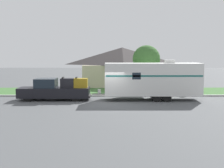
{
  "coord_description": "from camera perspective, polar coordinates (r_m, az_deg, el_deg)",
  "views": [
    {
      "loc": [
        0.1,
        -25.41,
        4.11
      ],
      "look_at": [
        0.23,
        1.51,
        1.4
      ],
      "focal_mm": 50.0,
      "sensor_mm": 36.0,
      "label": 1
    }
  ],
  "objects": [
    {
      "name": "ground_plane",
      "position": [
        25.74,
        -0.5,
        -3.44
      ],
      "size": [
        120.0,
        120.0,
        0.0
      ],
      "primitive_type": "plane",
      "color": "#515456"
    },
    {
      "name": "mailbox",
      "position": [
        31.07,
        13.59,
        -0.04
      ],
      "size": [
        0.48,
        0.2,
        1.39
      ],
      "color": "brown",
      "rests_on": "ground_plane"
    },
    {
      "name": "house_across_street",
      "position": [
        39.3,
        1.85,
        3.36
      ],
      "size": [
        10.24,
        7.19,
        4.76
      ],
      "color": "beige",
      "rests_on": "ground_plane"
    },
    {
      "name": "travel_trailer",
      "position": [
        27.25,
        7.41,
        0.91
      ],
      "size": [
        9.35,
        2.45,
        3.49
      ],
      "color": "black",
      "rests_on": "ground_plane"
    },
    {
      "name": "tree_in_yard",
      "position": [
        31.58,
        6.3,
        4.54
      ],
      "size": [
        2.77,
        2.77,
        4.86
      ],
      "color": "brown",
      "rests_on": "ground_plane"
    },
    {
      "name": "curb_strip",
      "position": [
        29.44,
        -0.47,
        -2.14
      ],
      "size": [
        80.0,
        0.3,
        0.14
      ],
      "color": "#ADADA8",
      "rests_on": "ground_plane"
    },
    {
      "name": "pickup_truck",
      "position": [
        27.53,
        -10.4,
        -1.09
      ],
      "size": [
        6.23,
        1.98,
        2.01
      ],
      "color": "black",
      "rests_on": "ground_plane"
    },
    {
      "name": "lawn_strip",
      "position": [
        33.06,
        -0.45,
        -1.37
      ],
      "size": [
        80.0,
        7.0,
        0.03
      ],
      "color": "#3D6B33",
      "rests_on": "ground_plane"
    }
  ]
}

